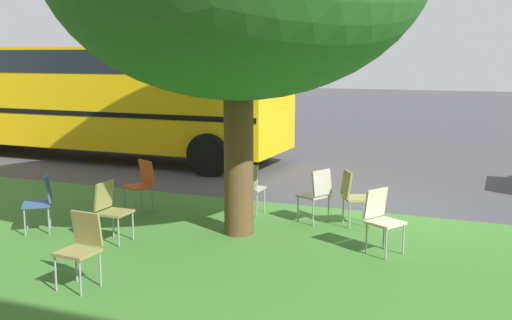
# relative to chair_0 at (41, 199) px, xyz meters

# --- Properties ---
(ground) EXTENTS (80.00, 80.00, 0.00)m
(ground) POSITION_rel_chair_0_xyz_m (-4.22, -3.31, -0.52)
(ground) COLOR #424247
(grass_verge) EXTENTS (48.00, 6.00, 0.01)m
(grass_verge) POSITION_rel_chair_0_xyz_m (-4.22, -0.11, -0.52)
(grass_verge) COLOR #3D752D
(grass_verge) RESTS_ON ground
(chair_0) EXTENTS (0.59, 0.58, 0.88)m
(chair_0) POSITION_rel_chair_0_xyz_m (0.00, 0.00, 0.00)
(chair_0) COLOR #335184
(chair_0) RESTS_ON ground
(chair_1) EXTENTS (0.42, 0.43, 0.88)m
(chair_1) POSITION_rel_chair_0_xyz_m (-2.52, -2.14, 0.00)
(chair_1) COLOR #ADA393
(chair_1) RESTS_ON ground
(chair_2) EXTENTS (0.56, 0.56, 0.88)m
(chair_2) POSITION_rel_chair_0_xyz_m (-0.69, -1.69, 0.00)
(chair_2) COLOR #C64C1E
(chair_2) RESTS_ON ground
(chair_3) EXTENTS (0.57, 0.57, 0.88)m
(chair_3) POSITION_rel_chair_0_xyz_m (-4.29, -2.15, 0.00)
(chair_3) COLOR olive
(chair_3) RESTS_ON ground
(chair_4) EXTENTS (0.42, 0.42, 0.88)m
(chair_4) POSITION_rel_chair_0_xyz_m (-1.27, 0.02, 0.00)
(chair_4) COLOR olive
(chair_4) RESTS_ON ground
(chair_5) EXTENTS (0.56, 0.56, 0.88)m
(chair_5) POSITION_rel_chair_0_xyz_m (-3.72, -2.08, 0.00)
(chair_5) COLOR #ADA393
(chair_5) RESTS_ON ground
(chair_6) EXTENTS (0.44, 0.44, 0.88)m
(chair_6) POSITION_rel_chair_0_xyz_m (-2.01, 1.63, 0.00)
(chair_6) COLOR olive
(chair_6) RESTS_ON ground
(chair_7) EXTENTS (0.57, 0.56, 0.88)m
(chair_7) POSITION_rel_chair_0_xyz_m (-4.97, -0.93, 0.00)
(chair_7) COLOR beige
(chair_7) RESTS_ON ground
(school_bus) EXTENTS (10.40, 2.80, 2.88)m
(school_bus) POSITION_rel_chair_0_xyz_m (3.66, -6.23, 1.24)
(school_bus) COLOR yellow
(school_bus) RESTS_ON ground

